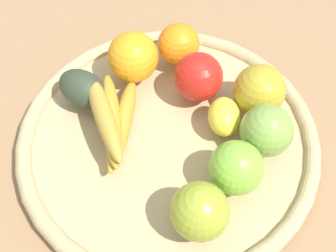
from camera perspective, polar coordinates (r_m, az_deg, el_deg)
The scene contains 12 objects.
ground_plane at distance 0.73m, azimuth 0.00°, elevation -2.47°, with size 2.40×2.40×0.00m, color #936F4A.
basket at distance 0.71m, azimuth 0.00°, elevation -1.73°, with size 0.47×0.47×0.03m.
banana_bunch at distance 0.69m, azimuth -6.89°, elevation 0.84°, with size 0.12×0.18×0.05m.
orange_0 at distance 0.77m, azimuth 1.32°, elevation 10.09°, with size 0.07×0.07×0.07m, color orange.
apple_0 at distance 0.72m, azimuth 3.79°, elevation 6.08°, with size 0.08×0.08×0.08m, color red.
apple_4 at distance 0.63m, azimuth 8.43°, elevation -5.14°, with size 0.08×0.08×0.08m, color #7DBC38.
orange_1 at distance 0.75m, azimuth -4.36°, elevation 8.52°, with size 0.08×0.08×0.08m, color orange.
apple_3 at distance 0.71m, azimuth 11.25°, elevation 4.37°, with size 0.08×0.08×0.08m, color #AD9627.
apple_1 at distance 0.67m, azimuth 12.10°, elevation -0.52°, with size 0.08×0.08×0.08m, color #7B9F43.
apple_2 at distance 0.60m, azimuth 3.95°, elevation -10.49°, with size 0.08×0.08×0.08m, color #90A22D.
lemon_0 at distance 0.69m, azimuth 6.95°, elevation 1.16°, with size 0.07×0.05×0.05m, color yellow.
avocado at distance 0.73m, azimuth -10.53°, elevation 4.58°, with size 0.08×0.06×0.06m, color #313B2A.
Camera 1 is at (-0.18, -0.35, 0.61)m, focal length 49.22 mm.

